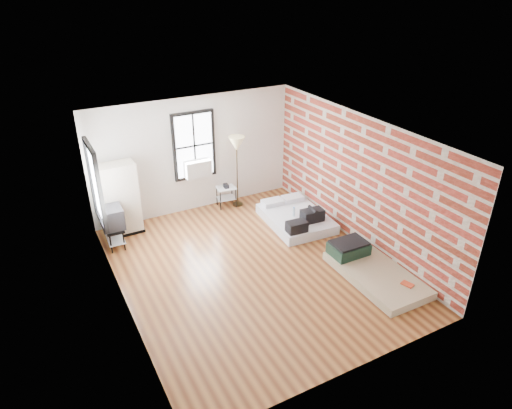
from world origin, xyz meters
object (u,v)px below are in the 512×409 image
mattress_bare (369,268)px  wardrobe (120,199)px  floor_lamp (237,147)px  side_table (226,192)px  tv_stand (112,219)px  mattress_main (296,218)px

mattress_bare → wardrobe: wardrobe is taller
mattress_bare → floor_lamp: (-0.97, 3.88, 1.42)m
side_table → tv_stand: bearing=-168.8°
mattress_main → mattress_bare: bearing=-81.7°
side_table → tv_stand: tv_stand is taller
mattress_main → wardrobe: wardrobe is taller
mattress_bare → side_table: size_ratio=3.40×
floor_lamp → tv_stand: bearing=-171.0°
mattress_bare → wardrobe: size_ratio=1.24×
tv_stand → wardrobe: bearing=61.4°
mattress_main → wardrobe: 4.02m
mattress_main → tv_stand: 4.12m
mattress_main → side_table: bearing=127.8°
floor_lamp → side_table: bearing=166.0°
tv_stand → mattress_main: bearing=-12.4°
mattress_bare → wardrobe: 5.51m
wardrobe → tv_stand: wardrobe is taller
wardrobe → floor_lamp: bearing=-0.7°
mattress_main → floor_lamp: floor_lamp is taller
wardrobe → mattress_main: bearing=-23.2°
mattress_main → wardrobe: size_ratio=1.10×
mattress_main → side_table: (-1.07, 1.59, 0.25)m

